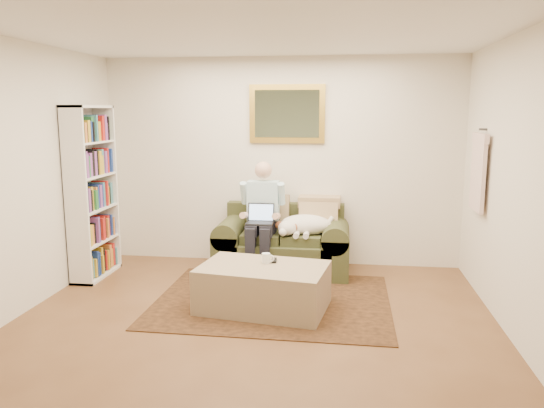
% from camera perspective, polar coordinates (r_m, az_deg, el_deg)
% --- Properties ---
extents(room_shell, '(4.51, 5.00, 2.61)m').
position_cam_1_polar(room_shell, '(4.61, -2.30, 2.04)').
color(room_shell, brown).
rests_on(room_shell, ground).
extents(rug, '(2.40, 1.92, 0.01)m').
position_cam_1_polar(rug, '(5.57, 0.08, -10.31)').
color(rug, black).
rests_on(rug, room_shell).
extents(sofa, '(1.60, 0.81, 0.96)m').
position_cam_1_polar(sofa, '(6.46, 1.15, -4.91)').
color(sofa, '#3A4223').
rests_on(sofa, room_shell).
extents(seated_man, '(0.53, 0.75, 1.34)m').
position_cam_1_polar(seated_man, '(6.26, -1.16, -1.68)').
color(seated_man, '#8CCAD8').
rests_on(seated_man, sofa).
extents(laptop, '(0.31, 0.25, 0.22)m').
position_cam_1_polar(laptop, '(6.20, -1.26, -1.50)').
color(laptop, black).
rests_on(laptop, seated_man).
extents(sleeping_dog, '(0.66, 0.41, 0.24)m').
position_cam_1_polar(sleeping_dog, '(6.28, 3.67, -2.23)').
color(sleeping_dog, white).
rests_on(sleeping_dog, sofa).
extents(ottoman, '(1.32, 0.95, 0.44)m').
position_cam_1_polar(ottoman, '(5.28, -0.94, -8.97)').
color(ottoman, tan).
rests_on(ottoman, room_shell).
extents(coffee_mug, '(0.08, 0.08, 0.10)m').
position_cam_1_polar(coffee_mug, '(5.29, -0.64, -5.86)').
color(coffee_mug, white).
rests_on(coffee_mug, ottoman).
extents(tv_remote, '(0.06, 0.15, 0.02)m').
position_cam_1_polar(tv_remote, '(5.36, 0.23, -6.08)').
color(tv_remote, black).
rests_on(tv_remote, ottoman).
extents(bookshelf, '(0.28, 0.80, 2.00)m').
position_cam_1_polar(bookshelf, '(6.50, -18.81, 1.17)').
color(bookshelf, white).
rests_on(bookshelf, room_shell).
extents(wall_mirror, '(0.94, 0.04, 0.72)m').
position_cam_1_polar(wall_mirror, '(6.65, 1.62, 9.67)').
color(wall_mirror, gold).
rests_on(wall_mirror, room_shell).
extents(hanging_shirt, '(0.06, 0.52, 0.90)m').
position_cam_1_polar(hanging_shirt, '(5.94, 21.32, 3.63)').
color(hanging_shirt, beige).
rests_on(hanging_shirt, room_shell).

